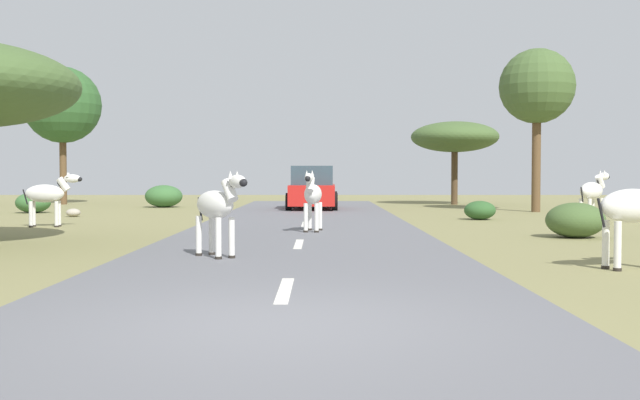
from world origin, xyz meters
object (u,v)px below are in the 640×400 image
(tree_2, at_px, (63,105))
(tree_6, at_px, (455,137))
(bush_1, at_px, (576,220))
(zebra_3, at_px, (638,207))
(zebra_1, at_px, (593,191))
(tree_5, at_px, (538,87))
(car_0, at_px, (313,189))
(bush_0, at_px, (34,203))
(zebra_0, at_px, (313,195))
(zebra_4, at_px, (218,206))
(zebra_2, at_px, (49,194))
(bush_4, at_px, (164,196))
(rock_0, at_px, (74,213))
(bush_3, at_px, (480,210))

(tree_2, distance_m, tree_6, 18.86)
(bush_1, bearing_deg, zebra_3, -99.81)
(zebra_1, relative_size, zebra_3, 0.95)
(tree_5, bearing_deg, zebra_1, -92.06)
(car_0, relative_size, bush_0, 3.38)
(zebra_0, bearing_deg, tree_2, -48.06)
(zebra_0, bearing_deg, tree_5, -121.96)
(zebra_0, xyz_separation_m, tree_5, (8.55, 10.50, 3.85))
(zebra_4, relative_size, tree_2, 0.22)
(zebra_4, bearing_deg, zebra_3, 131.92)
(zebra_1, xyz_separation_m, tree_5, (0.24, 6.69, 3.85))
(zebra_2, bearing_deg, bush_4, 171.89)
(zebra_2, height_order, zebra_3, zebra_3)
(zebra_3, relative_size, tree_5, 0.27)
(zebra_1, bearing_deg, rock_0, -144.01)
(zebra_0, height_order, zebra_4, zebra_0)
(rock_0, bearing_deg, zebra_1, -11.52)
(tree_2, bearing_deg, tree_5, -18.77)
(zebra_1, bearing_deg, tree_6, 144.60)
(bush_3, xyz_separation_m, rock_0, (-13.62, 1.62, -0.16))
(zebra_2, xyz_separation_m, tree_6, (13.99, 15.05, 2.31))
(tree_2, distance_m, rock_0, 11.98)
(bush_1, bearing_deg, bush_3, 96.38)
(zebra_1, relative_size, rock_0, 3.26)
(zebra_3, relative_size, bush_0, 1.29)
(tree_5, relative_size, bush_1, 4.64)
(zebra_1, xyz_separation_m, rock_0, (-16.60, 3.38, -0.81))
(zebra_2, xyz_separation_m, bush_3, (12.69, 3.27, -0.61))
(tree_2, height_order, tree_5, tree_2)
(car_0, xyz_separation_m, bush_3, (5.45, -6.40, -0.55))
(zebra_4, xyz_separation_m, bush_3, (6.89, 11.26, -0.63))
(tree_6, bearing_deg, zebra_1, -82.91)
(bush_0, bearing_deg, zebra_1, -17.37)
(bush_1, xyz_separation_m, rock_0, (-14.37, 8.39, -0.27))
(bush_3, bearing_deg, zebra_1, -30.60)
(tree_5, relative_size, bush_4, 3.85)
(tree_5, bearing_deg, zebra_4, -121.99)
(bush_4, height_order, rock_0, bush_4)
(tree_5, xyz_separation_m, tree_6, (-1.93, 6.86, -1.58))
(zebra_1, relative_size, tree_6, 0.38)
(tree_6, distance_m, bush_4, 13.91)
(zebra_3, xyz_separation_m, tree_5, (3.44, 17.35, 3.84))
(tree_5, relative_size, rock_0, 12.88)
(car_0, xyz_separation_m, rock_0, (-8.17, -4.78, -0.71))
(zebra_1, bearing_deg, zebra_4, -88.59)
(zebra_4, height_order, bush_0, zebra_4)
(tree_5, bearing_deg, bush_3, -123.19)
(car_0, height_order, tree_2, tree_2)
(car_0, height_order, tree_6, tree_6)
(tree_6, xyz_separation_m, bush_3, (-1.30, -11.78, -2.92))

